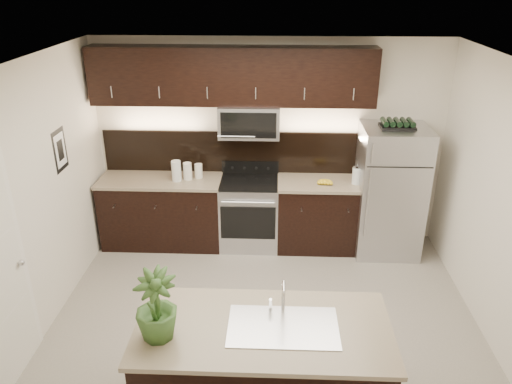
% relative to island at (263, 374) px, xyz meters
% --- Properties ---
extents(ground, '(4.50, 4.50, 0.00)m').
position_rel_island_xyz_m(ground, '(-0.02, 1.20, -0.47)').
color(ground, gray).
rests_on(ground, ground).
extents(room_walls, '(4.52, 4.02, 2.71)m').
position_rel_island_xyz_m(room_walls, '(-0.13, 1.16, 1.22)').
color(room_walls, silver).
rests_on(room_walls, ground).
extents(counter_run, '(3.51, 0.65, 0.94)m').
position_rel_island_xyz_m(counter_run, '(-0.47, 2.89, -0.00)').
color(counter_run, black).
rests_on(counter_run, ground).
extents(upper_fixtures, '(3.49, 0.40, 1.66)m').
position_rel_island_xyz_m(upper_fixtures, '(-0.45, 3.04, 1.67)').
color(upper_fixtures, black).
rests_on(upper_fixtures, counter_run).
extents(island, '(1.96, 0.96, 0.94)m').
position_rel_island_xyz_m(island, '(0.00, 0.00, 0.00)').
color(island, black).
rests_on(island, ground).
extents(sink_faucet, '(0.84, 0.50, 0.28)m').
position_rel_island_xyz_m(sink_faucet, '(0.15, 0.01, 0.48)').
color(sink_faucet, silver).
rests_on(sink_faucet, island).
extents(refrigerator, '(0.81, 0.73, 1.68)m').
position_rel_island_xyz_m(refrigerator, '(1.53, 2.83, 0.37)').
color(refrigerator, '#B2B2B7').
rests_on(refrigerator, ground).
extents(wine_rack, '(0.42, 0.26, 0.10)m').
position_rel_island_xyz_m(wine_rack, '(1.53, 2.83, 1.26)').
color(wine_rack, black).
rests_on(wine_rack, refrigerator).
extents(plant, '(0.35, 0.35, 0.56)m').
position_rel_island_xyz_m(plant, '(-0.77, -0.14, 0.75)').
color(plant, '#2F5120').
rests_on(plant, island).
extents(canisters, '(0.38, 0.22, 0.27)m').
position_rel_island_xyz_m(canisters, '(-1.10, 2.88, 0.59)').
color(canisters, silver).
rests_on(canisters, counter_run).
extents(french_press, '(0.11, 0.11, 0.33)m').
position_rel_island_xyz_m(french_press, '(1.10, 2.84, 0.59)').
color(french_press, silver).
rests_on(french_press, counter_run).
extents(bananas, '(0.21, 0.17, 0.06)m').
position_rel_island_xyz_m(bananas, '(0.65, 2.81, 0.50)').
color(bananas, gold).
rests_on(bananas, counter_run).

